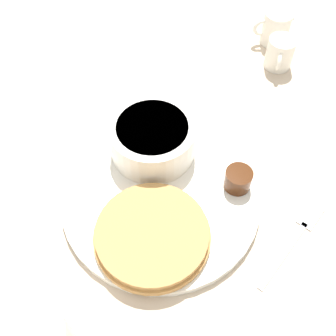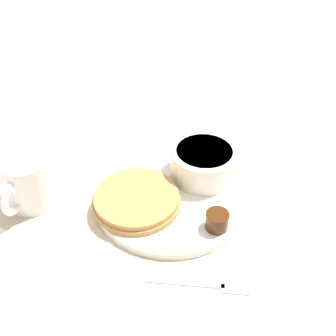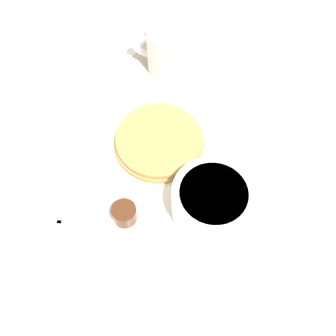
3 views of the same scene
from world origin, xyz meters
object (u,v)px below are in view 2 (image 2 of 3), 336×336
at_px(bowl, 204,161).
at_px(fork, 210,285).
at_px(plate, 172,196).
at_px(coffee_mug, 28,181).

relative_size(bowl, fork, 0.85).
bearing_deg(plate, bowl, -110.21).
xyz_separation_m(bowl, coffee_mug, (0.22, 0.18, 0.00)).
xyz_separation_m(plate, fork, (-0.12, 0.12, -0.00)).
bearing_deg(plate, coffee_mug, 29.13).
xyz_separation_m(coffee_mug, fork, (-0.32, 0.01, -0.04)).
relative_size(coffee_mug, fork, 0.83).
distance_m(bowl, fork, 0.22).
relative_size(plate, fork, 1.88).
distance_m(coffee_mug, fork, 0.32).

